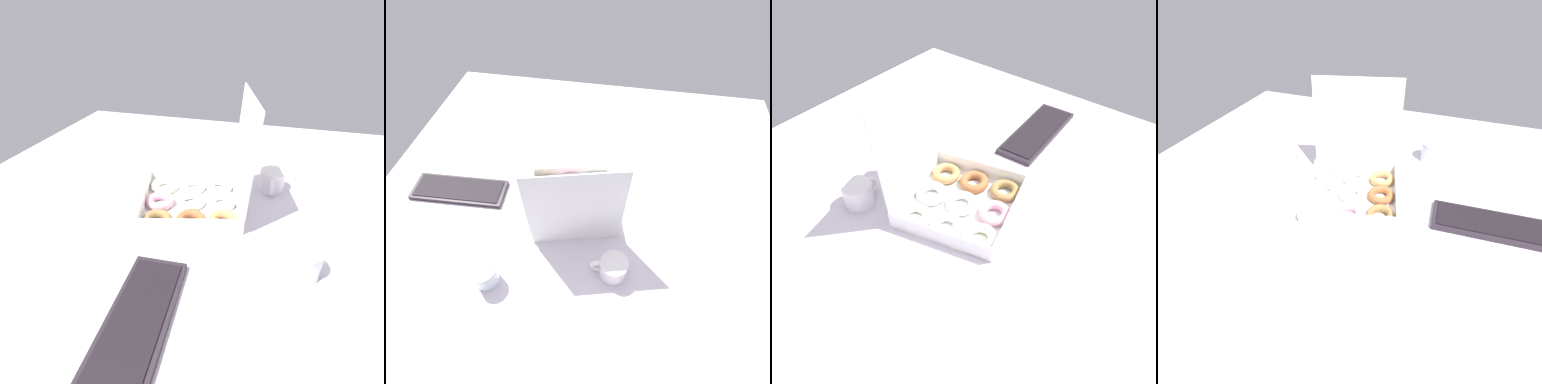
# 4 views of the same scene
# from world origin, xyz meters

# --- Properties ---
(ground_plane) EXTENTS (1.80, 1.80, 0.02)m
(ground_plane) POSITION_xyz_m (0.00, 0.00, -0.01)
(ground_plane) COLOR silver
(donut_box) EXTENTS (0.41, 0.42, 0.39)m
(donut_box) POSITION_xyz_m (0.03, 0.04, 0.04)
(donut_box) COLOR white
(donut_box) RESTS_ON ground_plane
(keyboard) EXTENTS (0.40, 0.16, 0.02)m
(keyboard) POSITION_xyz_m (0.54, 0.03, 0.01)
(keyboard) COLOR #261F26
(keyboard) RESTS_ON ground_plane
(coffee_mug) EXTENTS (0.13, 0.10, 0.08)m
(coffee_mug) POSITION_xyz_m (-0.15, 0.29, 0.04)
(coffee_mug) COLOR white
(coffee_mug) RESTS_ON ground_plane
(glass_jar) EXTENTS (0.09, 0.09, 0.09)m
(glass_jar) POSITION_xyz_m (0.28, 0.39, 0.04)
(glass_jar) COLOR silver
(glass_jar) RESTS_ON ground_plane
(paper_napkin) EXTENTS (0.15, 0.12, 0.00)m
(paper_napkin) POSITION_xyz_m (0.23, -0.28, 0.00)
(paper_napkin) COLOR white
(paper_napkin) RESTS_ON ground_plane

